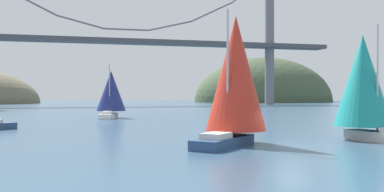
% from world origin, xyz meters
% --- Properties ---
extents(ground_plane, '(360.00, 360.00, 0.00)m').
position_xyz_m(ground_plane, '(0.00, 0.00, 0.00)').
color(ground_plane, '#385670').
extents(headland_right, '(57.30, 44.00, 35.99)m').
position_xyz_m(headland_right, '(60.00, 135.00, 0.00)').
color(headland_right, '#425138').
rests_on(headland_right, ground_plane).
extents(suspension_bridge, '(123.09, 6.00, 39.86)m').
position_xyz_m(suspension_bridge, '(-0.00, 95.00, 18.88)').
color(suspension_bridge, slate).
rests_on(suspension_bridge, ground_plane).
extents(sailboat_scarlet_sail, '(7.09, 7.10, 9.01)m').
position_xyz_m(sailboat_scarlet_sail, '(-3.31, 1.53, 4.61)').
color(sailboat_scarlet_sail, navy).
rests_on(sailboat_scarlet_sail, ground_plane).
extents(sailboat_teal_sail, '(4.83, 7.48, 8.44)m').
position_xyz_m(sailboat_teal_sail, '(6.81, 1.36, 4.18)').
color(sailboat_teal_sail, '#B7B2A8').
rests_on(sailboat_teal_sail, ground_plane).
extents(sailboat_navy_sail, '(5.00, 7.15, 7.48)m').
position_xyz_m(sailboat_navy_sail, '(-9.05, 35.13, 3.58)').
color(sailboat_navy_sail, white).
rests_on(sailboat_navy_sail, ground_plane).
extents(channel_buoy, '(1.10, 1.10, 2.64)m').
position_xyz_m(channel_buoy, '(29.78, 36.03, 0.37)').
color(channel_buoy, red).
rests_on(channel_buoy, ground_plane).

